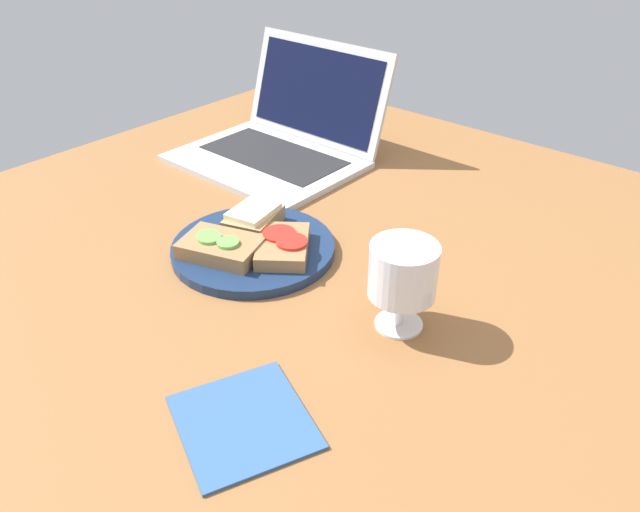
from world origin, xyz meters
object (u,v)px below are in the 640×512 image
plate (253,248)px  sandwich_with_cucumber (221,247)px  napkin (244,422)px  laptop (284,135)px  wine_glass (403,274)px  sandwich_with_tomato (283,245)px  sandwich_with_cheese (254,218)px

plate → sandwich_with_cucumber: 5.67cm
plate → napkin: size_ratio=1.76×
laptop → napkin: (45.96, -54.96, -4.13)cm
napkin → wine_glass: bearing=82.9°
laptop → wine_glass: bearing=-31.7°
sandwich_with_cucumber → laptop: bearing=120.1°
plate → sandwich_with_cucumber: sandwich_with_cucumber is taller
plate → wine_glass: bearing=-0.2°
sandwich_with_tomato → sandwich_with_cheese: (-8.74, 2.41, 0.39)cm
sandwich_with_cheese → laptop: (-18.31, 26.45, 1.25)cm
sandwich_with_cucumber → napkin: size_ratio=0.95×
laptop → plate: bearing=-54.0°
sandwich_with_cucumber → sandwich_with_tomato: bearing=44.4°
plate → napkin: bearing=-45.9°
plate → laptop: laptop is taller
sandwich_with_tomato → napkin: 32.32cm
sandwich_with_tomato → sandwich_with_cheese: size_ratio=1.23×
plate → sandwich_with_cucumber: bearing=-106.3°
wine_glass → sandwich_with_cheese: bearing=172.8°
sandwich_with_tomato → wine_glass: 22.63cm
sandwich_with_tomato → wine_glass: (21.96, -1.45, 5.29)cm
napkin → sandwich_with_cheese: bearing=134.1°
sandwich_with_tomato → laptop: size_ratio=0.38×
plate → sandwich_with_tomato: 5.60cm
sandwich_with_tomato → napkin: size_ratio=0.94×
sandwich_with_cucumber → napkin: (25.47, -19.68, -2.60)cm
plate → sandwich_with_tomato: sandwich_with_tomato is taller
napkin → sandwich_with_cucumber: bearing=142.3°
plate → sandwich_with_cheese: bearing=134.2°
sandwich_with_tomato → laptop: (-27.05, 28.87, 1.63)cm
sandwich_with_cheese → laptop: 32.20cm
sandwich_with_tomato → napkin: (18.91, -26.10, -2.50)cm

